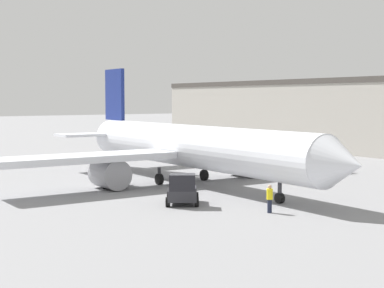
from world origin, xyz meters
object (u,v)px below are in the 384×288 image
airplane (186,147)px  ground_crew_worker (270,198)px  belt_loader_truck (114,172)px  baggage_tug (182,190)px

airplane → ground_crew_worker: airplane is taller
airplane → belt_loader_truck: size_ratio=10.75×
ground_crew_worker → belt_loader_truck: belt_loader_truck is taller
airplane → baggage_tug: 10.13m
ground_crew_worker → airplane: bearing=-45.0°
airplane → belt_loader_truck: (-1.54, -5.85, -1.83)m
airplane → baggage_tug: (7.96, -5.93, -2.05)m
baggage_tug → airplane: bearing=179.2°
baggage_tug → belt_loader_truck: 9.51m
baggage_tug → belt_loader_truck: size_ratio=1.03×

